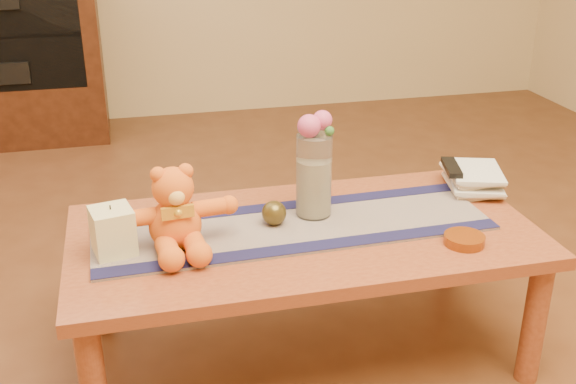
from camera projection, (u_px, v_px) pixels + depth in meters
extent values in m
plane|color=#522C17|center=(303.00, 352.00, 2.27)|extent=(5.50, 5.50, 0.00)
cube|color=brown|center=(304.00, 236.00, 2.10)|extent=(1.40, 0.70, 0.04)
cylinder|color=brown|center=(534.00, 322.00, 2.07)|extent=(0.07, 0.07, 0.41)
cylinder|color=brown|center=(96.00, 278.00, 2.31)|extent=(0.07, 0.07, 0.41)
cylinder|color=brown|center=(449.00, 236.00, 2.59)|extent=(0.07, 0.07, 0.41)
cube|color=#191E48|center=(294.00, 227.00, 2.11)|extent=(1.21, 0.38, 0.01)
cube|color=#14133B|center=(307.00, 247.00, 1.97)|extent=(1.20, 0.09, 0.00)
cube|color=#14133B|center=(282.00, 206.00, 2.23)|extent=(1.20, 0.09, 0.00)
cube|color=beige|center=(113.00, 231.00, 1.92)|extent=(0.13, 0.13, 0.13)
cylinder|color=black|center=(110.00, 207.00, 1.89)|extent=(0.00, 0.00, 0.01)
cylinder|color=silver|center=(314.00, 176.00, 2.13)|extent=(0.11, 0.11, 0.26)
cylinder|color=beige|center=(314.00, 187.00, 2.14)|extent=(0.09, 0.09, 0.18)
sphere|color=#C5457B|center=(309.00, 126.00, 2.05)|extent=(0.07, 0.07, 0.07)
sphere|color=#C5457B|center=(322.00, 120.00, 2.07)|extent=(0.06, 0.06, 0.06)
sphere|color=#4E69A9|center=(315.00, 123.00, 2.10)|extent=(0.04, 0.04, 0.04)
sphere|color=#4E69A9|center=(303.00, 128.00, 2.08)|extent=(0.04, 0.04, 0.04)
sphere|color=#33662D|center=(329.00, 131.00, 2.06)|extent=(0.03, 0.03, 0.03)
sphere|color=#473A17|center=(274.00, 213.00, 2.10)|extent=(0.09, 0.09, 0.08)
imported|color=beige|center=(449.00, 186.00, 2.37)|extent=(0.21, 0.25, 0.02)
imported|color=beige|center=(451.00, 182.00, 2.36)|extent=(0.23, 0.27, 0.02)
imported|color=beige|center=(448.00, 176.00, 2.36)|extent=(0.20, 0.25, 0.02)
imported|color=beige|center=(452.00, 171.00, 2.35)|extent=(0.23, 0.26, 0.02)
cube|color=black|center=(452.00, 167.00, 2.33)|extent=(0.08, 0.17, 0.02)
cylinder|color=#BF5914|center=(464.00, 240.00, 2.00)|extent=(0.13, 0.13, 0.03)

